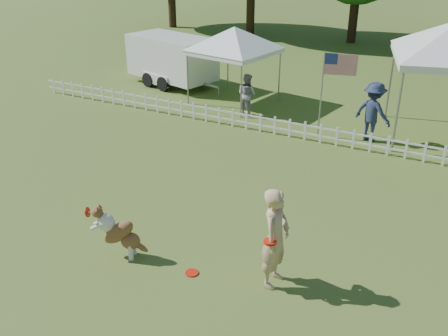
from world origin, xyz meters
The scene contains 10 objects.
ground centered at (0.00, 0.00, 0.00)m, with size 120.00×120.00×0.00m, color #39531A.
picket_fence centered at (0.00, 7.00, 0.30)m, with size 22.00×0.08×0.60m, color white, non-canonical shape.
handler centered at (1.62, 0.15, 0.96)m, with size 0.70×0.46×1.91m, color tan.
dog centered at (-1.36, -0.51, 0.55)m, with size 1.06×0.35×1.09m, color brown, non-canonical shape.
frisbee_on_turf centered at (0.16, -0.34, 0.01)m, with size 0.25×0.25×0.02m, color red.
canopy_tent_left centered at (-3.90, 9.34, 1.36)m, with size 2.64×2.64×2.73m, color white, non-canonical shape.
cargo_trailer centered at (-7.28, 10.32, 1.01)m, with size 4.61×2.03×2.03m, color white, non-canonical shape.
flag_pole centered at (0.02, 7.50, 1.34)m, with size 1.03×0.11×2.68m, color gray, non-canonical shape.
spectator_a centered at (-2.86, 8.31, 0.73)m, with size 0.71×0.55×1.46m, color #939297.
spectator_b centered at (1.53, 7.93, 0.92)m, with size 1.19×0.68×1.84m, color #252E50.
Camera 1 is at (4.31, -6.79, 5.84)m, focal length 40.00 mm.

